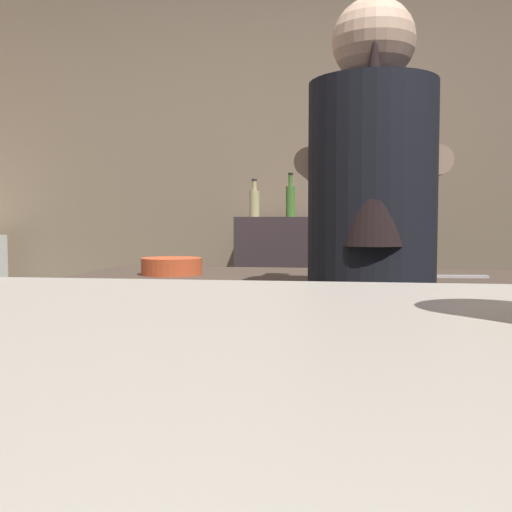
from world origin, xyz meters
The scene contains 9 objects.
wall_back centered at (0.00, 2.20, 1.35)m, with size 5.20×0.10×2.70m, color gray.
prep_counter centered at (0.35, 0.77, 0.44)m, with size 2.10×0.60×0.89m, color #483A30.
back_shelf centered at (0.04, 1.92, 0.55)m, with size 0.76×0.36×1.10m, color #3F3236.
bartender centered at (0.29, 0.32, 0.96)m, with size 0.43×0.51×1.66m.
mixing_bowl centered at (-0.37, 0.71, 0.92)m, with size 0.21×0.21×0.06m, color #D4532C.
chefs_knife centered at (0.57, 0.72, 0.89)m, with size 0.24×0.03×0.01m, color silver.
bottle_soy centered at (-0.06, 1.92, 1.19)m, with size 0.05×0.05×0.24m.
bottle_vinegar centered at (-0.25, 1.88, 1.17)m, with size 0.05×0.05×0.20m.
bottle_olive_oil centered at (0.35, 1.96, 1.18)m, with size 0.07×0.07×0.23m.
Camera 1 is at (0.20, -1.30, 1.07)m, focal length 41.78 mm.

